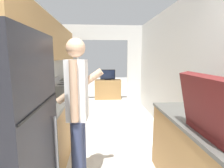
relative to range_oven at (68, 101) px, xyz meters
The scene contains 12 objects.
wall_left 1.74m from the range_oven, 100.59° to the right, with size 0.38×7.37×2.50m.
wall_right 2.92m from the range_oven, 39.33° to the right, with size 0.06×7.37×2.50m.
wall_far_with_doorway 1.89m from the range_oven, 55.43° to the left, with size 2.85×0.06×2.50m.
counter_left 1.05m from the range_oven, 90.45° to the right, with size 0.62×3.82×0.89m.
counter_right 3.27m from the range_oven, 55.67° to the right, with size 0.62×1.56×0.89m.
range_oven is the anchor object (origin of this frame).
person 2.53m from the range_oven, 77.62° to the right, with size 0.56×0.40×1.73m.
suitcase 3.53m from the range_oven, 59.61° to the right, with size 0.56×0.63×0.52m.
book_stack 3.20m from the range_oven, 53.09° to the right, with size 0.24×0.28×0.08m.
tv_cabinet 2.28m from the range_oven, 61.36° to the left, with size 0.95×0.42×0.71m.
television 2.29m from the range_oven, 60.84° to the left, with size 0.53×0.16×0.37m.
knife 0.66m from the range_oven, 82.46° to the left, with size 0.05×0.32×0.02m.
Camera 1 is at (-0.16, -0.61, 1.55)m, focal length 28.00 mm.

